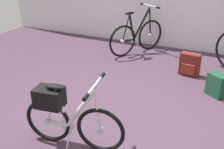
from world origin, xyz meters
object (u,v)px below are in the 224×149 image
at_px(handbag_on_floor, 217,85).
at_px(display_bike_right, 137,36).
at_px(backpack_on_floor, 190,65).
at_px(folding_bike_foreground, 66,114).

bearing_deg(handbag_on_floor, display_bike_right, 144.50).
height_order(display_bike_right, handbag_on_floor, display_bike_right).
bearing_deg(backpack_on_floor, folding_bike_foreground, -110.24).
bearing_deg(display_bike_right, handbag_on_floor, -35.50).
xyz_separation_m(display_bike_right, backpack_on_floor, (1.13, -0.62, -0.16)).
xyz_separation_m(folding_bike_foreground, display_bike_right, (-0.29, 2.89, -0.03)).
bearing_deg(display_bike_right, backpack_on_floor, -28.63).
distance_m(folding_bike_foreground, handbag_on_floor, 2.19).
relative_size(folding_bike_foreground, backpack_on_floor, 2.91).
bearing_deg(backpack_on_floor, handbag_on_floor, -48.19).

